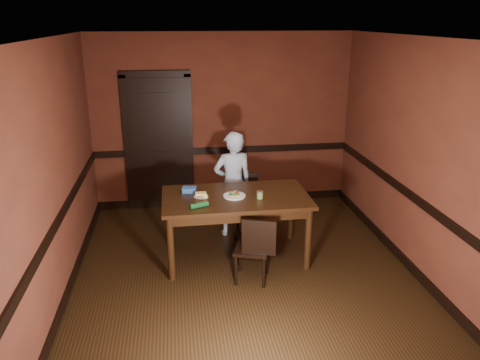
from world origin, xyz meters
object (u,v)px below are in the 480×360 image
object	(u,v)px
person	(233,184)
food_tub	(189,190)
sauce_jar	(260,195)
dining_table	(236,227)
cheese_saucer	(201,195)
chair_far	(249,206)
chair_near	(252,248)
sandwich_plate	(234,195)

from	to	relation	value
person	food_tub	world-z (taller)	person
sauce_jar	food_tub	size ratio (longest dim) A/B	0.48
person	sauce_jar	xyz separation A→B (m)	(0.22, -0.83, 0.15)
dining_table	person	size ratio (longest dim) A/B	1.21
cheese_saucer	dining_table	bearing A→B (deg)	-2.71
chair_far	chair_near	size ratio (longest dim) A/B	1.07
person	cheese_saucer	bearing A→B (deg)	46.56
person	cheese_saucer	world-z (taller)	person
sauce_jar	food_tub	bearing A→B (deg)	159.56
person	sandwich_plate	xyz separation A→B (m)	(-0.08, -0.72, 0.12)
person	sandwich_plate	distance (m)	0.74
dining_table	chair_near	bearing A→B (deg)	-79.04
dining_table	sauce_jar	xyz separation A→B (m)	(0.28, -0.13, 0.46)
chair_near	person	xyz separation A→B (m)	(-0.05, 1.25, 0.33)
sauce_jar	chair_near	bearing A→B (deg)	-111.22
person	cheese_saucer	distance (m)	0.84
chair_near	sandwich_plate	size ratio (longest dim) A/B	3.03
chair_far	sauce_jar	distance (m)	0.85
person	cheese_saucer	size ratio (longest dim) A/B	8.26
dining_table	sandwich_plate	xyz separation A→B (m)	(-0.02, -0.02, 0.44)
sandwich_plate	sauce_jar	xyz separation A→B (m)	(0.30, -0.10, 0.03)
dining_table	cheese_saucer	xyz separation A→B (m)	(-0.42, 0.02, 0.44)
chair_far	sauce_jar	world-z (taller)	sauce_jar
cheese_saucer	food_tub	bearing A→B (deg)	128.70
dining_table	person	world-z (taller)	person
chair_near	sandwich_plate	bearing A→B (deg)	-59.01
chair_far	food_tub	world-z (taller)	food_tub
cheese_saucer	food_tub	xyz separation A→B (m)	(-0.13, 0.16, 0.01)
dining_table	chair_near	size ratio (longest dim) A/B	2.19
chair_far	person	bearing A→B (deg)	169.31
person	sauce_jar	distance (m)	0.87
dining_table	chair_far	world-z (taller)	chair_far
chair_far	food_tub	size ratio (longest dim) A/B	4.55
sauce_jar	food_tub	world-z (taller)	sauce_jar
cheese_saucer	chair_near	bearing A→B (deg)	-46.95
chair_far	sauce_jar	size ratio (longest dim) A/B	9.39
sandwich_plate	cheese_saucer	bearing A→B (deg)	174.11
cheese_saucer	sandwich_plate	bearing A→B (deg)	-5.89
dining_table	chair_near	xyz separation A→B (m)	(0.11, -0.55, -0.01)
chair_far	cheese_saucer	size ratio (longest dim) A/B	4.89
dining_table	sandwich_plate	bearing A→B (deg)	-132.79
person	food_tub	distance (m)	0.81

